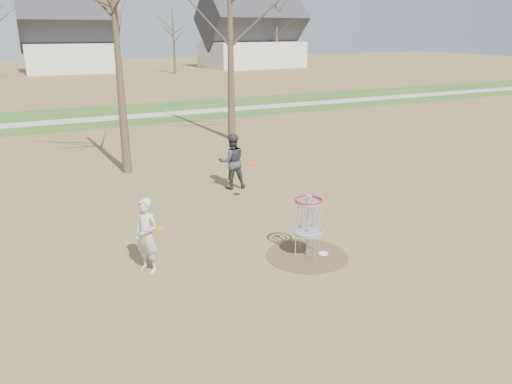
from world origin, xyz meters
TOP-DOWN VIEW (x-y plane):
  - ground at (0.00, 0.00)m, footprint 160.00×160.00m
  - green_band at (0.00, 21.00)m, footprint 160.00×8.00m
  - footpath at (0.00, 20.00)m, footprint 160.00×1.50m
  - dirt_circle at (0.00, 0.00)m, footprint 1.80×1.80m
  - player_standing at (-3.28, 0.83)m, footprint 0.61×0.68m
  - player_throwing at (0.53, 5.22)m, footprint 0.92×0.76m
  - disc_grounded at (0.36, -0.10)m, footprint 0.22×0.22m
  - discs_in_play at (-1.23, 2.15)m, footprint 3.75×3.13m
  - disc_golf_basket at (0.00, 0.00)m, footprint 0.64×0.64m
  - bare_trees at (1.78, 35.79)m, footprint 52.62×44.98m
  - houses_row at (4.32, 52.56)m, footprint 56.51×10.01m

SIDE VIEW (x-z plane):
  - ground at x=0.00m, z-range 0.00..0.00m
  - green_band at x=0.00m, z-range 0.00..0.01m
  - dirt_circle at x=0.00m, z-range 0.00..0.01m
  - footpath at x=0.00m, z-range 0.01..0.02m
  - disc_grounded at x=0.36m, z-range 0.01..0.03m
  - player_standing at x=-3.28m, z-range 0.00..1.56m
  - player_throwing at x=0.53m, z-range 0.00..1.71m
  - disc_golf_basket at x=0.00m, z-range 0.24..1.59m
  - discs_in_play at x=-1.23m, z-range 0.97..1.21m
  - houses_row at x=4.32m, z-range -0.11..7.15m
  - bare_trees at x=1.78m, z-range 0.85..9.85m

